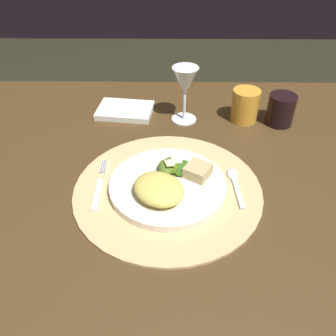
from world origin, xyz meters
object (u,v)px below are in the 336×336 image
Objects in this scene: dinner_plate at (168,185)px; spoon at (234,181)px; fork at (99,186)px; wine_glass at (185,84)px; dining_table at (173,225)px; dark_tumbler at (281,110)px; napkin at (125,110)px; amber_tumbler at (245,105)px.

dinner_plate reaches higher than spoon.
fork is 0.35m from wine_glass.
fork is (-0.15, -0.04, 0.16)m from dining_table.
spoon is 0.85× the size of wine_glass.
fork is at bearing -164.61° from dining_table.
spoon is (0.14, 0.02, -0.01)m from dinner_plate.
dinner_plate is 2.98× the size of dark_tumbler.
amber_tumbler is (0.32, -0.03, 0.04)m from napkin.
fork is at bearing -123.05° from wine_glass.
amber_tumbler is at bearing 170.19° from dark_tumbler.
dinner_plate is at bearing -98.12° from wine_glass.
dark_tumbler is at bearing 31.61° from fork.
dinner_plate is 0.40m from dark_tumbler.
amber_tumbler reaches higher than napkin.
amber_tumbler is 0.09m from dark_tumbler.
napkin is 0.19m from wine_glass.
dining_table is 14.44× the size of amber_tumbler.
dining_table is 0.41m from dark_tumbler.
dining_table is at bearing -63.84° from napkin.
dining_table is 0.35m from napkin.
dining_table is 7.81× the size of fork.
wine_glass reaches higher than dinner_plate.
dining_table is at bearing -141.20° from dark_tumbler.
dinner_plate is at bearing -1.23° from fork.
dark_tumbler reaches higher than napkin.
wine_glass reaches higher than dining_table.
wine_glass reaches higher than spoon.
wine_glass is (0.18, 0.28, 0.10)m from fork.
dining_table is 9.93× the size of spoon.
napkin is (-0.13, 0.27, 0.16)m from dining_table.
wine_glass is 1.83× the size of dark_tumbler.
napkin is at bearing 167.71° from wine_glass.
spoon is at bearing -10.12° from dining_table.
dark_tumbler is (0.28, 0.22, 0.20)m from dining_table.
dark_tumbler is (0.29, 0.27, 0.03)m from dinner_plate.
spoon is 0.40m from napkin.
dinner_plate is 0.34m from napkin.
dinner_plate is at bearing -105.23° from dining_table.
wine_glass reaches higher than dark_tumbler.
wine_glass is at bearing 81.88° from dinner_plate.
amber_tumbler is 1.07× the size of dark_tumbler.
fork is at bearing -176.03° from spoon.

